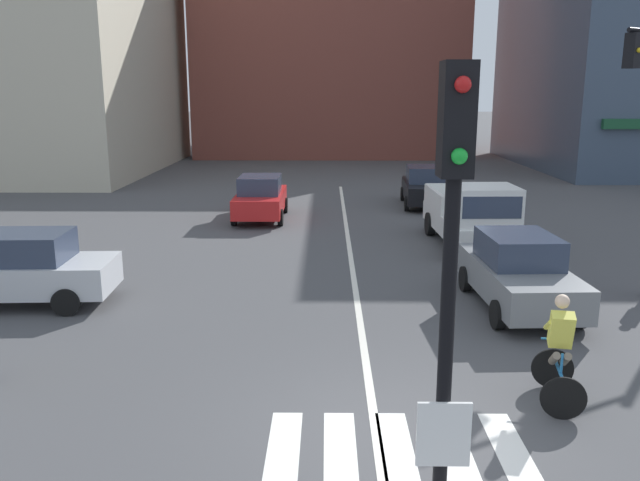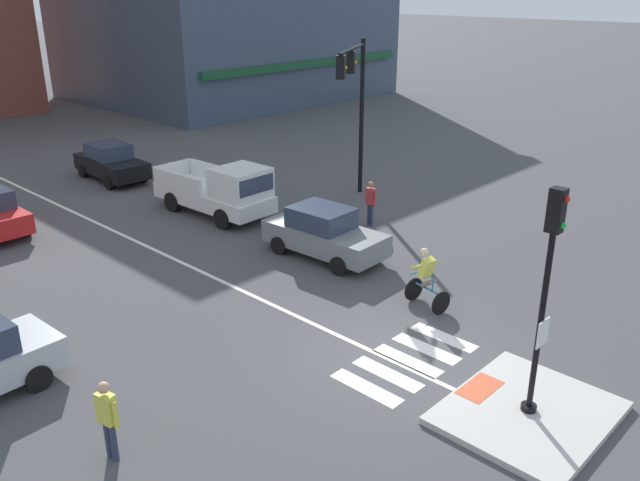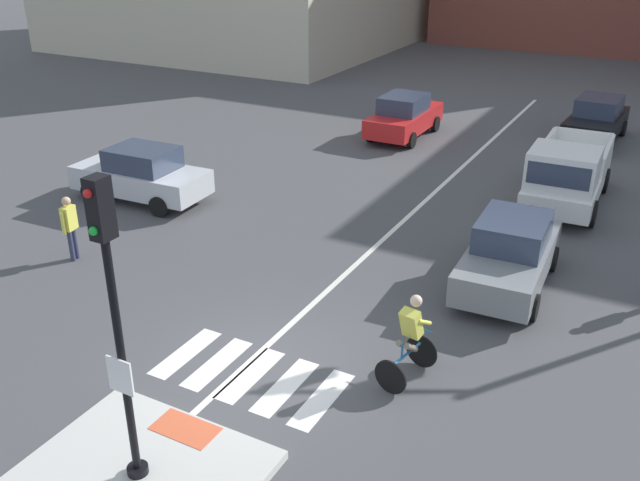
{
  "view_description": "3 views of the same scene",
  "coord_description": "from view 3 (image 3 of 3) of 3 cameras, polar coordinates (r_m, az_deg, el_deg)",
  "views": [
    {
      "loc": [
        -0.95,
        -8.14,
        4.67
      ],
      "look_at": [
        -1.09,
        4.95,
        1.63
      ],
      "focal_mm": 36.0,
      "sensor_mm": 36.0,
      "label": 1
    },
    {
      "loc": [
        -11.03,
        -7.96,
        8.29
      ],
      "look_at": [
        0.63,
        3.12,
        1.94
      ],
      "focal_mm": 36.64,
      "sensor_mm": 36.0,
      "label": 2
    },
    {
      "loc": [
        6.26,
        -9.16,
        7.78
      ],
      "look_at": [
        -0.52,
        3.36,
        1.15
      ],
      "focal_mm": 39.15,
      "sensor_mm": 36.0,
      "label": 3
    }
  ],
  "objects": [
    {
      "name": "car_black_eastbound_distant",
      "position": [
        28.69,
        21.65,
        9.16
      ],
      "size": [
        2.01,
        4.18,
        1.64
      ],
      "color": "black",
      "rests_on": "ground"
    },
    {
      "name": "car_red_westbound_distant",
      "position": [
        27.42,
        6.88,
        10.07
      ],
      "size": [
        1.86,
        4.11,
        1.64
      ],
      "color": "red",
      "rests_on": "ground"
    },
    {
      "name": "tactile_pad_front",
      "position": [
        12.05,
        -10.96,
        -14.85
      ],
      "size": [
        1.1,
        0.6,
        0.01
      ],
      "primitive_type": "cube",
      "color": "#DB5B38",
      "rests_on": "traffic_island"
    },
    {
      "name": "lane_centre_line",
      "position": [
        21.67,
        9.03,
        3.62
      ],
      "size": [
        0.14,
        28.0,
        0.01
      ],
      "primitive_type": "cube",
      "color": "silver",
      "rests_on": "ground"
    },
    {
      "name": "crosswalk_stripe_e",
      "position": [
        12.69,
        0.17,
        -12.84
      ],
      "size": [
        0.44,
        1.8,
        0.01
      ],
      "primitive_type": "cube",
      "color": "silver",
      "rests_on": "ground"
    },
    {
      "name": "crosswalk_stripe_c",
      "position": [
        13.33,
        -5.7,
        -10.87
      ],
      "size": [
        0.44,
        1.8,
        0.01
      ],
      "primitive_type": "cube",
      "color": "silver",
      "rests_on": "ground"
    },
    {
      "name": "car_grey_eastbound_mid",
      "position": [
        16.46,
        15.24,
        -1.02
      ],
      "size": [
        1.99,
        4.17,
        1.64
      ],
      "color": "slate",
      "rests_on": "ground"
    },
    {
      "name": "ground_plane",
      "position": [
        13.55,
        -4.93,
        -10.19
      ],
      "size": [
        300.0,
        300.0,
        0.0
      ],
      "primitive_type": "plane",
      "color": "#474749"
    },
    {
      "name": "pedestrian_at_curb_left",
      "position": [
        18.08,
        -19.78,
        1.34
      ],
      "size": [
        0.28,
        0.54,
        1.67
      ],
      "color": "#2D334C",
      "rests_on": "ground"
    },
    {
      "name": "pickup_truck_white_eastbound_far",
      "position": [
        21.42,
        19.52,
        4.99
      ],
      "size": [
        2.19,
        5.16,
        2.08
      ],
      "color": "white",
      "rests_on": "ground"
    },
    {
      "name": "crosswalk_stripe_d",
      "position": [
        12.99,
        -2.85,
        -11.84
      ],
      "size": [
        0.44,
        1.8,
        0.01
      ],
      "primitive_type": "cube",
      "color": "silver",
      "rests_on": "ground"
    },
    {
      "name": "cyclist",
      "position": [
        12.83,
        7.36,
        -7.86
      ],
      "size": [
        0.85,
        1.19,
        1.68
      ],
      "color": "black",
      "rests_on": "ground"
    },
    {
      "name": "car_silver_cross_left",
      "position": [
        21.51,
        -14.39,
        5.26
      ],
      "size": [
        4.17,
        1.99,
        1.64
      ],
      "color": "silver",
      "rests_on": "ground"
    },
    {
      "name": "signal_pole",
      "position": [
        9.77,
        -16.47,
        -5.46
      ],
      "size": [
        0.44,
        0.38,
        4.74
      ],
      "color": "black",
      "rests_on": "traffic_island"
    },
    {
      "name": "crosswalk_stripe_b",
      "position": [
        13.7,
        -8.39,
        -9.92
      ],
      "size": [
        0.44,
        1.8,
        0.01
      ],
      "primitive_type": "cube",
      "color": "silver",
      "rests_on": "ground"
    },
    {
      "name": "traffic_island",
      "position": [
        11.49,
        -14.6,
        -18.15
      ],
      "size": [
        3.51,
        2.96,
        0.15
      ],
      "primitive_type": "cube",
      "color": "beige",
      "rests_on": "ground"
    },
    {
      "name": "crosswalk_stripe_a",
      "position": [
        14.11,
        -10.91,
        -9.0
      ],
      "size": [
        0.44,
        1.8,
        0.01
      ],
      "primitive_type": "cube",
      "color": "silver",
      "rests_on": "ground"
    }
  ]
}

